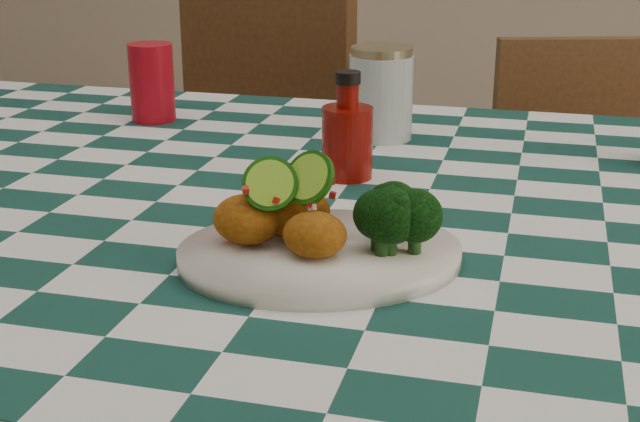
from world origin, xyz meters
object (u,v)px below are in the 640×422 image
(ketchup_bottle, at_px, (347,125))
(mason_jar, at_px, (381,93))
(wooden_chair_left, at_px, (211,191))
(wooden_chair_right, at_px, (604,275))
(plate, at_px, (320,255))
(red_tumbler, at_px, (152,82))
(fried_chicken_pile, at_px, (296,205))

(ketchup_bottle, relative_size, mason_jar, 1.01)
(wooden_chair_left, bearing_deg, wooden_chair_right, 13.69)
(plate, xyz_separation_m, ketchup_bottle, (-0.04, 0.28, 0.06))
(red_tumbler, bearing_deg, ketchup_bottle, -30.58)
(mason_jar, distance_m, wooden_chair_left, 0.75)
(ketchup_bottle, relative_size, wooden_chair_right, 0.16)
(fried_chicken_pile, bearing_deg, wooden_chair_left, 116.38)
(red_tumbler, height_order, wooden_chair_right, red_tumbler)
(plate, relative_size, red_tumbler, 2.28)
(ketchup_bottle, height_order, wooden_chair_right, ketchup_bottle)
(plate, xyz_separation_m, wooden_chair_right, (0.34, 0.89, -0.36))
(ketchup_bottle, bearing_deg, plate, -82.34)
(fried_chicken_pile, height_order, wooden_chair_right, fried_chicken_pile)
(ketchup_bottle, height_order, mason_jar, ketchup_bottle)
(plate, relative_size, fried_chicken_pile, 2.17)
(mason_jar, distance_m, wooden_chair_right, 0.70)
(plate, relative_size, ketchup_bottle, 2.05)
(red_tumbler, bearing_deg, wooden_chair_left, 101.58)
(fried_chicken_pile, distance_m, ketchup_bottle, 0.28)
(wooden_chair_right, bearing_deg, ketchup_bottle, -138.05)
(ketchup_bottle, bearing_deg, wooden_chair_left, 124.31)
(mason_jar, height_order, wooden_chair_right, mason_jar)
(ketchup_bottle, bearing_deg, red_tumbler, 149.42)
(wooden_chair_left, bearing_deg, ketchup_bottle, -37.30)
(plate, distance_m, red_tumbler, 0.65)
(wooden_chair_left, height_order, wooden_chair_right, wooden_chair_left)
(plate, bearing_deg, ketchup_bottle, 97.66)
(plate, height_order, mason_jar, mason_jar)
(fried_chicken_pile, xyz_separation_m, red_tumbler, (-0.38, 0.50, 0.00))
(red_tumbler, relative_size, wooden_chair_left, 0.12)
(plate, bearing_deg, fried_chicken_pile, 180.00)
(mason_jar, bearing_deg, wooden_chair_right, 47.43)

